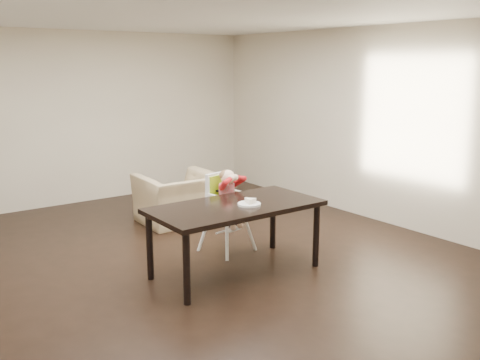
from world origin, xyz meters
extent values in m
plane|color=black|center=(0.00, 0.00, 0.00)|extent=(7.00, 7.00, 0.00)
cube|color=beige|center=(0.00, 3.50, 1.35)|extent=(6.00, 0.02, 2.70)
cube|color=beige|center=(3.00, 0.00, 1.35)|extent=(0.02, 7.00, 2.70)
cube|color=white|center=(0.00, 0.00, 2.70)|extent=(6.00, 7.00, 0.02)
cube|color=black|center=(0.22, -0.41, 0.72)|extent=(1.80, 0.90, 0.05)
cylinder|color=black|center=(-0.60, -0.78, 0.35)|extent=(0.07, 0.07, 0.70)
cylinder|color=black|center=(1.04, -0.78, 0.35)|extent=(0.07, 0.07, 0.70)
cylinder|color=black|center=(-0.60, -0.04, 0.35)|extent=(0.07, 0.07, 0.70)
cylinder|color=black|center=(1.04, -0.04, 0.35)|extent=(0.07, 0.07, 0.70)
cylinder|color=white|center=(0.38, -0.02, 0.26)|extent=(0.04, 0.04, 0.52)
cylinder|color=white|center=(0.75, 0.05, 0.26)|extent=(0.04, 0.04, 0.52)
cylinder|color=white|center=(0.32, 0.35, 0.26)|extent=(0.04, 0.04, 0.52)
cylinder|color=white|center=(0.68, 0.42, 0.26)|extent=(0.04, 0.04, 0.52)
cube|color=white|center=(0.53, 0.20, 0.52)|extent=(0.43, 0.40, 0.05)
cube|color=#96BF18|center=(0.53, 0.20, 0.56)|extent=(0.34, 0.33, 0.03)
cube|color=white|center=(0.51, 0.34, 0.74)|extent=(0.38, 0.11, 0.39)
cube|color=#96BF18|center=(0.51, 0.32, 0.73)|extent=(0.32, 0.08, 0.35)
cube|color=black|center=(0.47, 0.24, 0.73)|extent=(0.06, 0.17, 0.02)
cube|color=black|center=(0.58, 0.26, 0.73)|extent=(0.06, 0.17, 0.02)
cylinder|color=#B51415|center=(0.53, 0.20, 0.70)|extent=(0.25, 0.25, 0.25)
sphere|color=beige|center=(0.54, 0.18, 0.90)|extent=(0.20, 0.20, 0.17)
ellipsoid|color=brown|center=(0.53, 0.21, 0.92)|extent=(0.20, 0.19, 0.13)
sphere|color=beige|center=(0.52, 0.09, 0.91)|extent=(0.09, 0.09, 0.07)
sphere|color=beige|center=(0.59, 0.10, 0.91)|extent=(0.09, 0.09, 0.07)
cylinder|color=white|center=(0.31, -0.52, 0.76)|extent=(0.28, 0.28, 0.02)
torus|color=white|center=(0.31, -0.52, 0.77)|extent=(0.28, 0.28, 0.01)
imported|color=tan|center=(0.66, 1.56, 0.46)|extent=(1.07, 0.72, 0.92)
camera|label=1|loc=(-2.93, -4.79, 2.18)|focal=40.00mm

